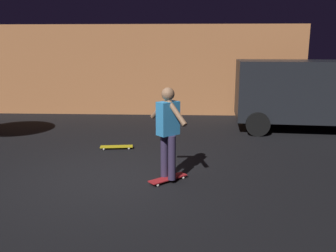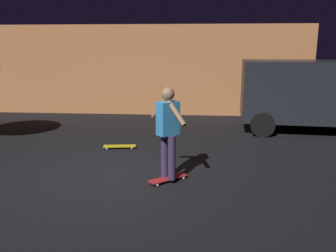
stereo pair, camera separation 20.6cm
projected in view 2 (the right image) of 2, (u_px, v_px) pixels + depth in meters
ground_plane at (107, 177)px, 6.82m from camera, size 28.00×28.00×0.00m
low_building at (141, 67)px, 14.47m from camera, size 12.60×3.74×3.18m
parked_van at (324, 92)px, 10.24m from camera, size 4.75×2.54×2.03m
skateboard_ridden at (168, 178)px, 6.57m from camera, size 0.72×0.66×0.07m
skateboard_spare at (120, 146)px, 8.68m from camera, size 0.80×0.31×0.07m
skater at (168, 127)px, 6.36m from camera, size 0.71×0.80×1.67m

